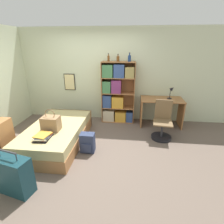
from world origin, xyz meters
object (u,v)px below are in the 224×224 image
bottle_clear (129,58)px  desk_chair (162,127)px  suitcase (13,175)px  desk (161,107)px  bed (57,134)px  desk_lamp (172,91)px  handbag (51,123)px  book_stack_on_bed (43,136)px  bottle_green (108,58)px  bottle_brown (118,59)px  bookcase (116,94)px  backpack (88,143)px

bottle_clear → desk_chair: bottle_clear is taller
suitcase → desk: 3.75m
bed → desk_lamp: bearing=25.7°
desk_lamp → desk_chair: bearing=-110.6°
handbag → desk_chair: 2.56m
book_stack_on_bed → bottle_green: size_ratio=1.87×
bottle_green → bottle_clear: 0.56m
desk_lamp → book_stack_on_bed: bearing=-144.9°
bed → desk_lamp: size_ratio=5.83×
bottle_brown → desk_lamp: bottle_brown is taller
suitcase → desk_lamp: (2.80, 2.77, 0.69)m
desk → bookcase: bearing=173.9°
bottle_clear → desk: bottle_clear is taller
bottle_green → bottle_brown: bottle_green is taller
suitcase → desk_lamp: desk_lamp is taller
bottle_clear → backpack: 2.43m
bottle_green → backpack: (-0.24, -1.67, -1.60)m
desk → desk_chair: desk_chair is taller
handbag → bottle_brown: size_ratio=2.48×
bottle_green → bottle_clear: size_ratio=0.91×
desk → desk_lamp: bearing=11.1°
desk_lamp → desk_chair: size_ratio=0.38×
book_stack_on_bed → desk: bearing=36.9°
suitcase → bookcase: 3.19m
bed → book_stack_on_bed: (-0.00, -0.61, 0.27)m
backpack → bed: bearing=160.6°
bed → handbag: size_ratio=4.32×
suitcase → bottle_clear: bearing=59.8°
bed → bookcase: bearing=48.8°
bottle_brown → desk_chair: bearing=-36.6°
book_stack_on_bed → bottle_brown: bearing=57.5°
bed → handbag: bearing=-87.3°
desk_lamp → desk_chair: desk_lamp is taller
backpack → desk: bearing=41.9°
suitcase → desk_chair: 3.20m
bookcase → backpack: size_ratio=4.12×
book_stack_on_bed → desk_lamp: size_ratio=1.10×
book_stack_on_bed → desk_lamp: bearing=35.1°
handbag → desk: size_ratio=0.42×
bottle_brown → desk_lamp: (1.45, -0.08, -0.80)m
bottle_clear → desk: size_ratio=0.20×
bottle_clear → backpack: size_ratio=0.54×
book_stack_on_bed → backpack: 0.90m
bed → desk_lamp: desk_lamp is taller
book_stack_on_bed → bookcase: (1.23, 2.00, 0.34)m
bookcase → bottle_clear: bearing=-4.7°
desk_chair → backpack: size_ratio=2.21×
desk → backpack: size_ratio=2.69×
handbag → desk_chair: size_ratio=0.51×
bottle_clear → desk_chair: (0.86, -0.84, -1.52)m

